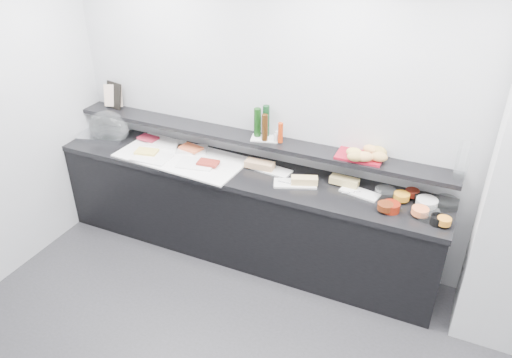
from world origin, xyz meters
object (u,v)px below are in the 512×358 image
at_px(sandwich_plate_mid, 295,183).
at_px(bread_tray, 360,155).
at_px(framed_print, 114,95).
at_px(carafe, 463,161).
at_px(cloche_base, 104,135).
at_px(condiment_tray, 265,138).

bearing_deg(sandwich_plate_mid, bread_tray, 6.35).
xyz_separation_m(framed_print, carafe, (3.30, -0.05, 0.02)).
xyz_separation_m(framed_print, bread_tray, (2.52, -0.02, -0.12)).
xyz_separation_m(cloche_base, bread_tray, (2.55, 0.17, 0.24)).
bearing_deg(sandwich_plate_mid, condiment_tray, 127.88).
bearing_deg(cloche_base, condiment_tray, -11.21).
bearing_deg(bread_tray, condiment_tray, -179.80).
bearing_deg(bread_tray, carafe, -3.25).
xyz_separation_m(sandwich_plate_mid, carafe, (1.25, 0.22, 0.39)).
bearing_deg(condiment_tray, cloche_base, 169.85).
distance_m(sandwich_plate_mid, bread_tray, 0.59).
distance_m(cloche_base, bread_tray, 2.57).
height_order(framed_print, condiment_tray, framed_print).
distance_m(framed_print, carafe, 3.30).
distance_m(cloche_base, sandwich_plate_mid, 2.09).
height_order(framed_print, bread_tray, framed_print).
relative_size(sandwich_plate_mid, carafe, 1.20).
xyz_separation_m(sandwich_plate_mid, framed_print, (-2.05, 0.27, 0.37)).
bearing_deg(framed_print, cloche_base, -86.94).
relative_size(cloche_base, carafe, 1.56).
bearing_deg(condiment_tray, carafe, -15.62).
bearing_deg(carafe, sandwich_plate_mid, -170.16).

